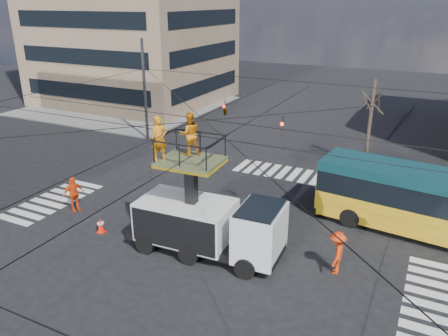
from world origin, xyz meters
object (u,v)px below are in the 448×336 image
Objects in this scene: traffic_cone at (101,225)px; flagger at (337,253)px; utility_truck at (208,211)px; worker_ground at (74,194)px.

traffic_cone is 11.27m from flagger.
utility_truck is 9.33× the size of traffic_cone.
utility_truck reaches higher than flagger.
flagger is at bearing -67.31° from worker_ground.
utility_truck is 5.91m from traffic_cone.
flagger reaches higher than traffic_cone.
utility_truck is at bearing -83.52° from flagger.
utility_truck is 3.61× the size of worker_ground.
traffic_cone is 0.39× the size of worker_ground.
utility_truck is 8.56m from worker_ground.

